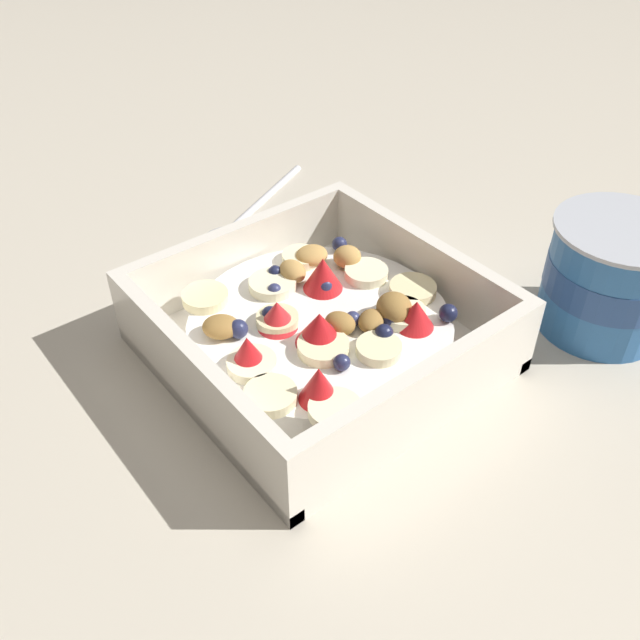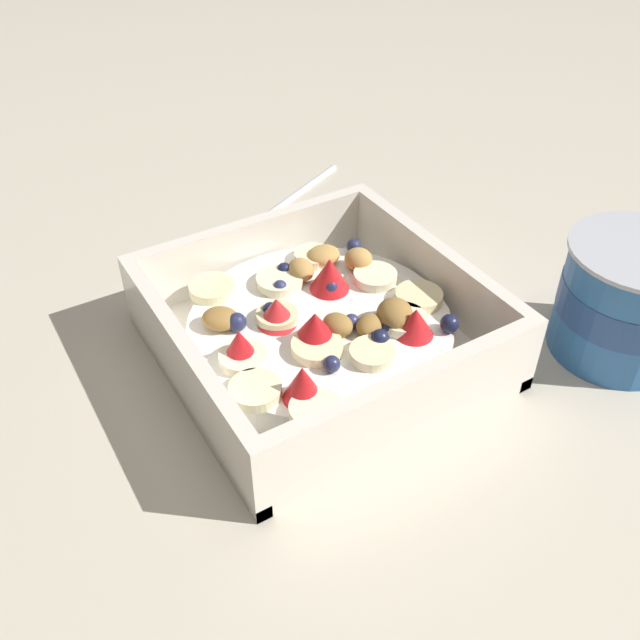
{
  "view_description": "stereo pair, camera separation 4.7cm",
  "coord_description": "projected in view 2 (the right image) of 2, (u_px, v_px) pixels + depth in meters",
  "views": [
    {
      "loc": [
        0.27,
        -0.24,
        0.33
      ],
      "look_at": [
        -0.02,
        -0.01,
        0.03
      ],
      "focal_mm": 39.09,
      "sensor_mm": 36.0,
      "label": 1
    },
    {
      "loc": [
        0.29,
        -0.2,
        0.33
      ],
      "look_at": [
        -0.02,
        -0.01,
        0.03
      ],
      "focal_mm": 39.09,
      "sensor_mm": 36.0,
      "label": 2
    }
  ],
  "objects": [
    {
      "name": "ground_plane",
      "position": [
        350.0,
        360.0,
        0.48
      ],
      "size": [
        2.4,
        2.4,
        0.0
      ],
      "primitive_type": "plane",
      "color": "beige"
    },
    {
      "name": "fruit_bowl",
      "position": [
        320.0,
        331.0,
        0.47
      ],
      "size": [
        0.2,
        0.2,
        0.06
      ],
      "color": "white",
      "rests_on": "ground"
    },
    {
      "name": "spoon",
      "position": [
        260.0,
        217.0,
        0.62
      ],
      "size": [
        0.09,
        0.16,
        0.01
      ],
      "color": "silver",
      "rests_on": "ground"
    },
    {
      "name": "yogurt_cup",
      "position": [
        627.0,
        300.0,
        0.47
      ],
      "size": [
        0.09,
        0.09,
        0.08
      ],
      "color": "#3370B7",
      "rests_on": "ground"
    }
  ]
}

